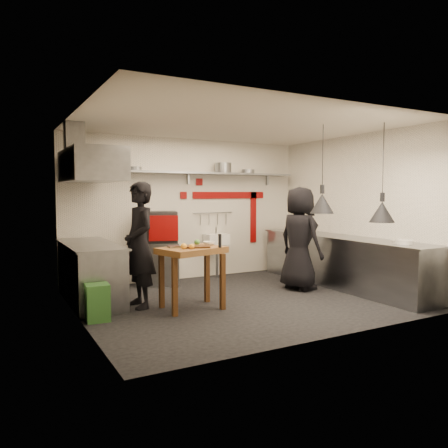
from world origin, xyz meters
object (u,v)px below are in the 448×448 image
combi_oven (160,227)px  chef_right (300,238)px  oven_stand (160,263)px  prep_table (192,278)px  chef_left (139,245)px  green_bin (97,302)px

combi_oven → chef_right: 2.60m
oven_stand → combi_oven: (0.01, -0.01, 0.69)m
oven_stand → prep_table: 1.90m
chef_left → chef_right: chef_left is taller
oven_stand → green_bin: size_ratio=1.60×
oven_stand → green_bin: 2.43m
chef_left → oven_stand: bearing=145.7°
green_bin → prep_table: 1.39m
oven_stand → chef_right: size_ratio=0.44×
combi_oven → chef_left: size_ratio=0.33×
combi_oven → oven_stand: bearing=145.6°
oven_stand → green_bin: oven_stand is taller
oven_stand → combi_oven: combi_oven is taller
combi_oven → green_bin: combi_oven is taller
prep_table → chef_right: chef_right is taller
combi_oven → chef_right: size_ratio=0.35×
oven_stand → combi_oven: bearing=-34.4°
oven_stand → chef_right: chef_right is taller
prep_table → chef_left: (-0.65, 0.46, 0.49)m
combi_oven → green_bin: 2.57m
combi_oven → green_bin: size_ratio=1.27×
oven_stand → chef_right: bearing=-20.0°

